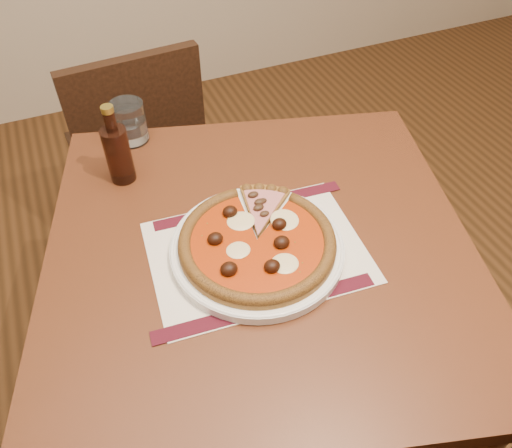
{
  "coord_description": "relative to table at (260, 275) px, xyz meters",
  "views": [
    {
      "loc": [
        -0.48,
        0.55,
        1.45
      ],
      "look_at": [
        -0.22,
        1.15,
        0.78
      ],
      "focal_mm": 35.0,
      "sensor_mm": 36.0,
      "label": 1
    }
  ],
  "objects": [
    {
      "name": "pizza",
      "position": [
        -0.02,
        -0.02,
        0.13
      ],
      "size": [
        0.29,
        0.29,
        0.04
      ],
      "color": "olive",
      "rests_on": "plate"
    },
    {
      "name": "water_glass",
      "position": [
        -0.15,
        0.42,
        0.15
      ],
      "size": [
        0.08,
        0.08,
        0.1
      ],
      "primitive_type": "cylinder",
      "rotation": [
        0.0,
        0.0,
        0.07
      ],
      "color": "white",
      "rests_on": "table"
    },
    {
      "name": "chair_far",
      "position": [
        -0.1,
        0.77,
        -0.18
      ],
      "size": [
        0.42,
        0.42,
        0.82
      ],
      "rotation": [
        0.0,
        0.0,
        3.21
      ],
      "color": "black",
      "rests_on": "ground"
    },
    {
      "name": "bottle",
      "position": [
        -0.2,
        0.29,
        0.17
      ],
      "size": [
        0.05,
        0.05,
        0.18
      ],
      "color": "black",
      "rests_on": "table"
    },
    {
      "name": "ham_slice",
      "position": [
        0.04,
        0.06,
        0.13
      ],
      "size": [
        0.11,
        0.14,
        0.02
      ],
      "rotation": [
        0.0,
        0.0,
        1.06
      ],
      "color": "olive",
      "rests_on": "plate"
    },
    {
      "name": "placemat",
      "position": [
        -0.02,
        -0.02,
        0.1
      ],
      "size": [
        0.41,
        0.31,
        0.0
      ],
      "primitive_type": "cube",
      "rotation": [
        0.0,
        0.0,
        -0.09
      ],
      "color": "silver",
      "rests_on": "table"
    },
    {
      "name": "plate",
      "position": [
        -0.02,
        -0.02,
        0.11
      ],
      "size": [
        0.32,
        0.32,
        0.02
      ],
      "primitive_type": "cylinder",
      "color": "white",
      "rests_on": "placemat"
    },
    {
      "name": "table",
      "position": [
        0.0,
        0.0,
        0.0
      ],
      "size": [
        0.99,
        0.99,
        0.75
      ],
      "rotation": [
        0.0,
        0.0,
        -0.28
      ],
      "color": "#632D17",
      "rests_on": "ground"
    }
  ]
}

